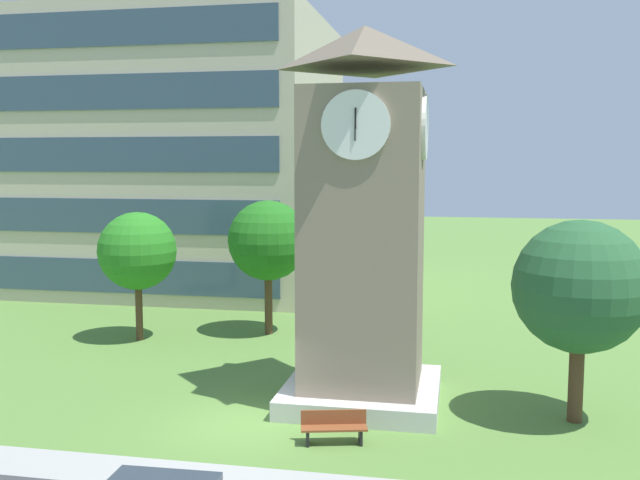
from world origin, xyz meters
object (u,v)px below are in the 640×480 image
park_bench (334,427)px  tree_streetside (268,241)px  tree_by_building (580,287)px  tree_near_tower (137,251)px  clock_tower (364,237)px

park_bench → tree_streetside: tree_streetside is taller
tree_by_building → tree_near_tower: bearing=159.0°
park_bench → tree_by_building: size_ratio=0.31×
clock_tower → tree_near_tower: bearing=150.6°
park_bench → tree_near_tower: (-10.14, 9.46, 3.39)m
clock_tower → tree_near_tower: 12.08m
tree_near_tower → park_bench: bearing=-43.0°
clock_tower → park_bench: bearing=-94.9°
tree_near_tower → tree_streetside: size_ratio=0.93×
clock_tower → park_bench: clock_tower is taller
tree_streetside → tree_by_building: size_ratio=1.00×
tree_near_tower → tree_streetside: tree_streetside is taller
clock_tower → tree_streetside: clock_tower is taller
clock_tower → tree_streetside: 9.66m
clock_tower → tree_streetside: bearing=123.4°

